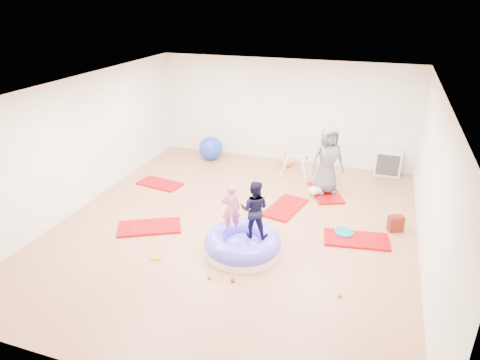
% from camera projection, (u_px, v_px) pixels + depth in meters
% --- Properties ---
extents(room, '(7.01, 8.01, 2.81)m').
position_uv_depth(room, '(235.00, 162.00, 8.14)').
color(room, '#A86847').
rests_on(room, ground).
extents(gym_mat_front_left, '(1.39, 1.13, 0.05)m').
position_uv_depth(gym_mat_front_left, '(149.00, 227.00, 8.61)').
color(gym_mat_front_left, '#BD0000').
rests_on(gym_mat_front_left, ground).
extents(gym_mat_mid_left, '(1.15, 0.70, 0.05)m').
position_uv_depth(gym_mat_mid_left, '(160.00, 184.00, 10.58)').
color(gym_mat_mid_left, '#BD0000').
rests_on(gym_mat_mid_left, ground).
extents(gym_mat_center_back, '(0.84, 1.29, 0.05)m').
position_uv_depth(gym_mat_center_back, '(285.00, 208.00, 9.39)').
color(gym_mat_center_back, '#BD0000').
rests_on(gym_mat_center_back, ground).
extents(gym_mat_right, '(1.29, 0.78, 0.05)m').
position_uv_depth(gym_mat_right, '(356.00, 239.00, 8.18)').
color(gym_mat_right, '#BD0000').
rests_on(gym_mat_right, ground).
extents(gym_mat_rear_right, '(1.03, 1.34, 0.05)m').
position_uv_depth(gym_mat_rear_right, '(325.00, 192.00, 10.10)').
color(gym_mat_rear_right, '#BD0000').
rests_on(gym_mat_rear_right, ground).
extents(inflatable_cushion, '(1.40, 1.40, 0.44)m').
position_uv_depth(inflatable_cushion, '(243.00, 244.00, 7.76)').
color(inflatable_cushion, white).
rests_on(inflatable_cushion, ground).
extents(child_pink, '(0.40, 0.34, 0.93)m').
position_uv_depth(child_pink, '(231.00, 206.00, 7.62)').
color(child_pink, '#D65A7E').
rests_on(child_pink, inflatable_cushion).
extents(child_navy, '(0.55, 0.45, 1.06)m').
position_uv_depth(child_navy, '(254.00, 207.00, 7.44)').
color(child_navy, black).
rests_on(child_navy, inflatable_cushion).
extents(adult_caregiver, '(0.93, 0.82, 1.59)m').
position_uv_depth(adult_caregiver, '(328.00, 160.00, 9.78)').
color(adult_caregiver, '#555559').
rests_on(adult_caregiver, gym_mat_rear_right).
extents(infant, '(0.33, 0.34, 0.20)m').
position_uv_depth(infant, '(315.00, 191.00, 9.90)').
color(infant, '#A7C7D5').
rests_on(infant, gym_mat_rear_right).
extents(ball_pit_balls, '(4.22, 3.59, 0.07)m').
position_uv_depth(ball_pit_balls, '(240.00, 234.00, 8.35)').
color(ball_pit_balls, orange).
rests_on(ball_pit_balls, ground).
extents(exercise_ball_blue, '(0.67, 0.67, 0.67)m').
position_uv_depth(exercise_ball_blue, '(211.00, 148.00, 12.06)').
color(exercise_ball_blue, '#1C3ABB').
rests_on(exercise_ball_blue, ground).
extents(exercise_ball_orange, '(0.35, 0.35, 0.35)m').
position_uv_depth(exercise_ball_orange, '(287.00, 160.00, 11.62)').
color(exercise_ball_orange, '#FFA62E').
rests_on(exercise_ball_orange, ground).
extents(infant_play_gym, '(0.74, 0.70, 0.57)m').
position_uv_depth(infant_play_gym, '(296.00, 163.00, 10.91)').
color(infant_play_gym, white).
rests_on(infant_play_gym, ground).
extents(cube_shelf, '(0.64, 0.32, 0.64)m').
position_uv_depth(cube_shelf, '(388.00, 163.00, 11.01)').
color(cube_shelf, white).
rests_on(cube_shelf, ground).
extents(balance_disc, '(0.38, 0.38, 0.08)m').
position_uv_depth(balance_disc, '(344.00, 233.00, 8.36)').
color(balance_disc, '#126D7B').
rests_on(balance_disc, ground).
extents(backpack, '(0.33, 0.27, 0.33)m').
position_uv_depth(backpack, '(396.00, 224.00, 8.46)').
color(backpack, '#9B1708').
rests_on(backpack, ground).
extents(yellow_toy, '(0.22, 0.22, 0.03)m').
position_uv_depth(yellow_toy, '(157.00, 256.00, 7.67)').
color(yellow_toy, orange).
rests_on(yellow_toy, ground).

